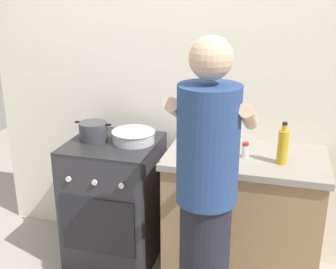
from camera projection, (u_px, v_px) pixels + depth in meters
back_wall at (203, 85)px, 2.93m from camera, size 3.20×0.10×2.50m
countertop at (242, 218)px, 2.79m from camera, size 1.00×0.60×0.90m
stove_range at (115, 201)px, 3.02m from camera, size 0.60×0.62×0.90m
pot at (93, 131)px, 2.89m from camera, size 0.26×0.20×0.12m
mixing_bowl at (133, 136)px, 2.85m from camera, size 0.30×0.30×0.08m
utensil_crock at (216, 127)px, 2.86m from camera, size 0.10×0.10×0.33m
spice_bottle at (245, 150)px, 2.60m from camera, size 0.04×0.04×0.09m
oil_bottle at (283, 146)px, 2.49m from camera, size 0.06×0.06×0.26m
person at (206, 207)px, 2.10m from camera, size 0.41×0.50×1.70m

